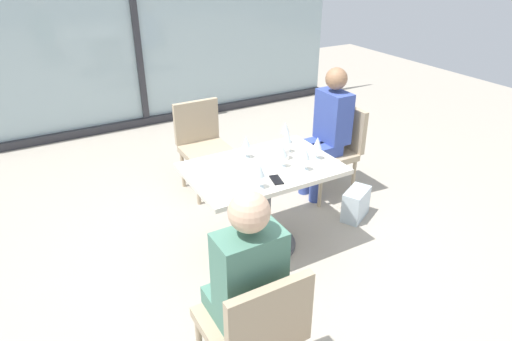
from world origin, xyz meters
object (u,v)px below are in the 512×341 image
Objects in this scene: chair_far_right at (335,145)px; wine_glass_2 at (285,128)px; person_far_right at (327,128)px; chair_front_left at (255,325)px; wine_glass_3 at (246,142)px; wine_glass_0 at (306,154)px; handbag_1 at (356,204)px; wine_glass_4 at (260,171)px; dining_table_main at (262,190)px; wine_glass_1 at (287,137)px; wine_glass_5 at (283,151)px; cell_phone_on_table at (276,180)px; wine_glass_6 at (317,143)px; person_front_left at (244,282)px; chair_near_window at (203,142)px; coffee_cup at (285,153)px.

chair_far_right is 4.70× the size of wine_glass_2.
chair_far_right is at bearing -0.00° from person_far_right.
chair_front_left is 1.56m from wine_glass_3.
handbag_1 is at bearing 11.79° from wine_glass_0.
person_far_right is 6.81× the size of wine_glass_4.
wine_glass_1 is at bearing 23.10° from dining_table_main.
dining_table_main is 6.20× the size of wine_glass_5.
chair_far_right is 0.69× the size of person_far_right.
person_far_right is 8.75× the size of cell_phone_on_table.
person_far_right is 6.81× the size of wine_glass_6.
wine_glass_4 is at bearing 58.62° from chair_front_left.
person_front_left is at bearing -131.12° from wine_glass_5.
wine_glass_3 is at bearing -167.20° from chair_far_right.
wine_glass_5 is (0.85, 0.97, 0.16)m from person_front_left.
chair_far_right is 0.69× the size of person_front_left.
coffee_cup is at bearing -78.85° from chair_near_window.
person_far_right reaches higher than wine_glass_4.
cell_phone_on_table is (-0.15, -0.16, -0.13)m from wine_glass_5.
wine_glass_2 is at bearing 120.08° from handbag_1.
wine_glass_6 is at bearing -11.90° from dining_table_main.
wine_glass_2 is at bearing 96.82° from wine_glass_6.
handbag_1 is at bearing -32.53° from wine_glass_2.
wine_glass_2 is 0.39m from wine_glass_6.
wine_glass_1 is 1.28× the size of cell_phone_on_table.
handbag_1 is at bearing 3.77° from wine_glass_6.
chair_far_right is at bearing 30.05° from wine_glass_4.
chair_front_left is at bearing -174.03° from handbag_1.
coffee_cup is (-0.03, 0.24, -0.09)m from wine_glass_0.
person_far_right is at bearing 15.30° from wine_glass_2.
wine_glass_6 is at bearing 39.52° from person_front_left.
dining_table_main is at bearing -154.93° from person_far_right.
wine_glass_4 reaches higher than dining_table_main.
chair_near_window is 0.69× the size of person_far_right.
dining_table_main is 1.17m from chair_far_right.
person_far_right reaches higher than chair_far_right.
wine_glass_2 is at bearing -164.70° from person_far_right.
dining_table_main is at bearing -143.04° from wine_glass_2.
person_front_left reaches higher than chair_front_left.
wine_glass_1 is at bearing 51.48° from chair_front_left.
wine_glass_4 is at bearing -170.77° from wine_glass_0.
wine_glass_2 is (0.39, 0.30, 0.34)m from dining_table_main.
chair_near_window is 4.70× the size of wine_glass_1.
wine_glass_2 is (-0.58, -0.16, 0.16)m from person_far_right.
coffee_cup is (-0.86, -0.42, 0.28)m from chair_far_right.
wine_glass_5 is at bearing 132.90° from wine_glass_0.
wine_glass_0 and wine_glass_1 have the same top height.
cell_phone_on_table is (-0.99, -0.69, 0.03)m from person_far_right.
person_front_left is 1.51m from wine_glass_6.
handbag_1 is (-0.02, -0.51, -0.56)m from person_far_right.
chair_far_right is 4.70× the size of wine_glass_1.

